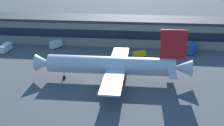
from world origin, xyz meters
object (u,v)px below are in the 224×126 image
(stair_truck, at_px, (56,44))
(traffic_cone_3, at_px, (146,90))
(crew_van, at_px, (140,54))
(traffic_cone_1, at_px, (141,93))
(airliner, at_px, (113,65))
(catering_truck, at_px, (192,49))
(traffic_cone_0, at_px, (52,98))
(traffic_cone_2, at_px, (59,95))
(fuel_truck, at_px, (5,48))

(stair_truck, bearing_deg, traffic_cone_3, -45.12)
(crew_van, bearing_deg, traffic_cone_1, -87.30)
(airliner, height_order, catering_truck, airliner)
(crew_van, bearing_deg, traffic_cone_3, -84.87)
(stair_truck, xyz_separation_m, traffic_cone_1, (40.34, -44.15, -1.69))
(traffic_cone_3, bearing_deg, airliner, 149.62)
(airliner, distance_m, crew_van, 28.00)
(crew_van, distance_m, traffic_cone_0, 48.68)
(stair_truck, distance_m, traffic_cone_2, 51.75)
(fuel_truck, xyz_separation_m, traffic_cone_3, (62.12, -33.99, -1.57))
(traffic_cone_3, bearing_deg, traffic_cone_1, -118.81)
(stair_truck, relative_size, traffic_cone_2, 10.12)
(airliner, xyz_separation_m, traffic_cone_1, (9.70, -8.80, -5.28))
(traffic_cone_0, height_order, traffic_cone_2, traffic_cone_2)
(airliner, bearing_deg, stair_truck, 130.91)
(fuel_truck, relative_size, traffic_cone_2, 13.31)
(catering_truck, bearing_deg, crew_van, -160.95)
(catering_truck, xyz_separation_m, traffic_cone_2, (-44.97, -48.03, -1.97))
(airliner, relative_size, crew_van, 9.26)
(airliner, bearing_deg, traffic_cone_2, -136.67)
(fuel_truck, xyz_separation_m, traffic_cone_2, (36.45, -41.39, -1.57))
(crew_van, distance_m, fuel_truck, 59.17)
(traffic_cone_0, bearing_deg, fuel_truck, 128.79)
(traffic_cone_0, relative_size, traffic_cone_3, 0.97)
(catering_truck, bearing_deg, traffic_cone_2, -133.11)
(traffic_cone_2, relative_size, traffic_cone_3, 1.02)
(fuel_truck, bearing_deg, traffic_cone_1, -30.86)
(stair_truck, height_order, traffic_cone_1, stair_truck)
(crew_van, height_order, fuel_truck, fuel_truck)
(crew_van, distance_m, stair_truck, 39.68)
(airliner, height_order, traffic_cone_1, airliner)
(fuel_truck, height_order, traffic_cone_3, fuel_truck)
(stair_truck, height_order, traffic_cone_0, stair_truck)
(traffic_cone_0, xyz_separation_m, traffic_cone_2, (1.83, 1.68, 0.02))
(traffic_cone_2, bearing_deg, stair_truck, 107.98)
(airliner, bearing_deg, traffic_cone_3, -30.38)
(airliner, relative_size, traffic_cone_3, 83.98)
(traffic_cone_2, bearing_deg, catering_truck, 46.89)
(traffic_cone_1, bearing_deg, traffic_cone_3, 61.19)
(crew_van, bearing_deg, fuel_truck, 178.99)
(crew_van, bearing_deg, traffic_cone_0, -120.29)
(traffic_cone_1, xyz_separation_m, traffic_cone_2, (-24.38, -5.05, 0.03))
(traffic_cone_2, bearing_deg, traffic_cone_1, 11.69)
(airliner, bearing_deg, fuel_truck, 151.68)
(traffic_cone_0, bearing_deg, catering_truck, 46.73)
(airliner, bearing_deg, crew_van, 73.13)
(fuel_truck, bearing_deg, crew_van, -1.01)
(traffic_cone_1, distance_m, traffic_cone_3, 2.68)
(crew_van, bearing_deg, traffic_cone_2, -119.38)
(stair_truck, distance_m, traffic_cone_0, 52.83)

